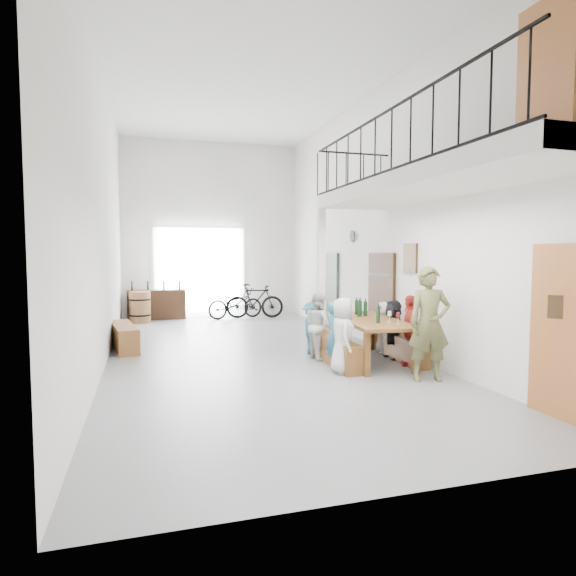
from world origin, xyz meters
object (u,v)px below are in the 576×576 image
object	(u,v)px
tasting_table	(369,323)
bench_inner	(334,350)
side_bench	(124,337)
bicycle_near	(235,303)
oak_barrel	(140,307)
serving_counter	(156,305)
host_standing	(429,324)

from	to	relation	value
tasting_table	bench_inner	distance (m)	0.82
side_bench	bicycle_near	size ratio (longest dim) A/B	1.02
tasting_table	bench_inner	size ratio (longest dim) A/B	1.23
oak_barrel	serving_counter	xyz separation A→B (m)	(0.47, 0.59, -0.00)
bench_inner	bicycle_near	world-z (taller)	bicycle_near
side_bench	oak_barrel	xyz separation A→B (m)	(0.28, 3.96, 0.19)
tasting_table	oak_barrel	size ratio (longest dim) A/B	2.80
side_bench	tasting_table	bearing A→B (deg)	-29.86
bench_inner	host_standing	world-z (taller)	host_standing
oak_barrel	host_standing	distance (m)	9.11
serving_counter	side_bench	bearing A→B (deg)	-103.01
bench_inner	oak_barrel	bearing A→B (deg)	119.86
bench_inner	bicycle_near	bearing A→B (deg)	97.25
bench_inner	host_standing	size ratio (longest dim) A/B	1.15
tasting_table	host_standing	distance (m)	1.53
tasting_table	side_bench	size ratio (longest dim) A/B	1.39
tasting_table	side_bench	bearing A→B (deg)	156.26
bicycle_near	host_standing	bearing A→B (deg)	176.99
side_bench	oak_barrel	world-z (taller)	oak_barrel
oak_barrel	host_standing	xyz separation A→B (m)	(4.40, -7.97, 0.44)
host_standing	serving_counter	bearing A→B (deg)	129.85
tasting_table	bicycle_near	xyz separation A→B (m)	(-1.30, 6.58, -0.24)
tasting_table	oak_barrel	world-z (taller)	oak_barrel
bicycle_near	serving_counter	bearing A→B (deg)	63.99
tasting_table	bicycle_near	distance (m)	6.71
oak_barrel	bicycle_near	bearing A→B (deg)	2.18
host_standing	bench_inner	bearing A→B (deg)	137.05
host_standing	bicycle_near	world-z (taller)	host_standing
tasting_table	side_bench	xyz separation A→B (m)	(-4.39, 2.52, -0.45)
oak_barrel	serving_counter	bearing A→B (deg)	51.71
tasting_table	serving_counter	world-z (taller)	serving_counter
side_bench	serving_counter	xyz separation A→B (m)	(0.75, 4.55, 0.19)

